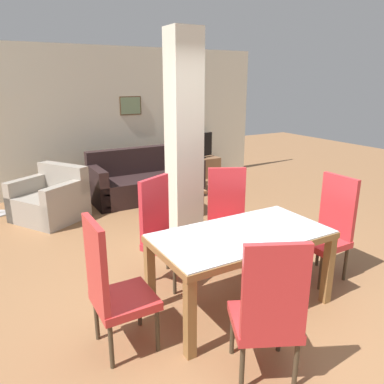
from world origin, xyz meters
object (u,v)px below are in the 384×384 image
at_px(dining_chair_head_left, 112,286).
at_px(dining_chair_head_right, 329,226).
at_px(dining_chair_far_left, 163,229).
at_px(dining_chair_far_right, 227,216).
at_px(coffee_table, 177,202).
at_px(armchair, 51,201).
at_px(sofa, 146,182).
at_px(bottle, 172,185).
at_px(dining_table, 241,249).
at_px(tv_stand, 197,168).
at_px(tv_screen, 197,147).
at_px(dining_chair_near_left, 269,310).

relative_size(dining_chair_head_left, dining_chair_head_right, 1.00).
xyz_separation_m(dining_chair_far_left, dining_chair_far_right, (0.82, -0.02, 0.00)).
bearing_deg(coffee_table, armchair, 154.99).
height_order(dining_chair_far_left, armchair, dining_chair_far_left).
relative_size(dining_chair_far_left, dining_chair_far_right, 1.00).
height_order(dining_chair_head_left, dining_chair_head_right, same).
distance_m(sofa, bottle, 1.20).
height_order(dining_table, tv_stand, dining_table).
distance_m(dining_chair_far_right, bottle, 1.64).
distance_m(dining_chair_far_left, tv_screen, 4.36).
distance_m(dining_table, coffee_table, 2.64).
bearing_deg(coffee_table, dining_chair_far_right, -98.22).
xyz_separation_m(dining_chair_head_right, tv_stand, (0.94, 4.38, -0.36)).
distance_m(dining_chair_far_left, bottle, 1.87).
bearing_deg(bottle, tv_screen, 50.42).
bearing_deg(tv_screen, dining_chair_far_left, 42.92).
height_order(dining_table, dining_chair_head_left, dining_chair_head_left).
relative_size(dining_chair_head_left, armchair, 0.91).
distance_m(dining_chair_far_left, sofa, 2.98).
xyz_separation_m(coffee_table, bottle, (-0.14, -0.09, 0.32)).
bearing_deg(sofa, dining_table, 80.87).
distance_m(sofa, coffee_table, 1.10).
height_order(dining_chair_head_left, sofa, dining_chair_head_left).
bearing_deg(tv_stand, dining_chair_head_left, -127.50).
relative_size(dining_chair_head_left, sofa, 0.57).
xyz_separation_m(dining_chair_head_left, dining_chair_head_right, (2.42, 0.00, 0.00)).
xyz_separation_m(dining_chair_near_left, bottle, (0.93, 3.29, -0.05)).
xyz_separation_m(dining_chair_far_right, dining_chair_head_right, (0.77, -0.81, 0.00)).
distance_m(tv_stand, tv_screen, 0.48).
height_order(dining_chair_far_right, armchair, dining_chair_far_right).
bearing_deg(dining_chair_far_left, dining_table, 90.00).
relative_size(armchair, coffee_table, 1.60).
relative_size(dining_table, tv_stand, 1.63).
bearing_deg(armchair, dining_chair_head_left, 146.19).
xyz_separation_m(dining_chair_near_left, tv_screen, (2.53, 5.23, 0.12)).
bearing_deg(dining_chair_far_left, armchair, -100.62).
height_order(dining_chair_near_left, tv_stand, dining_chair_near_left).
bearing_deg(dining_chair_near_left, dining_chair_far_right, 89.35).
bearing_deg(coffee_table, tv_screen, 51.66).
relative_size(dining_chair_head_right, bottle, 3.82).
distance_m(dining_chair_far_right, coffee_table, 1.78).
bearing_deg(bottle, dining_table, -102.04).
xyz_separation_m(dining_chair_near_left, armchair, (-0.72, 4.21, -0.29)).
bearing_deg(dining_table, tv_screen, 64.16).
bearing_deg(bottle, coffee_table, 32.16).
height_order(sofa, armchair, sofa).
relative_size(dining_table, dining_chair_far_left, 1.44).
distance_m(dining_chair_head_right, sofa, 3.68).
bearing_deg(dining_chair_near_left, dining_table, 90.00).
relative_size(dining_chair_near_left, dining_chair_far_left, 1.00).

